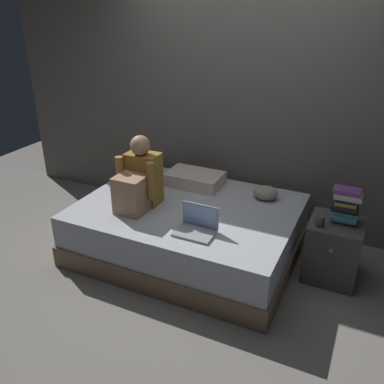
{
  "coord_description": "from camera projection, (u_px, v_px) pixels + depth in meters",
  "views": [
    {
      "loc": [
        1.28,
        -2.73,
        2.23
      ],
      "look_at": [
        -0.06,
        0.1,
        0.75
      ],
      "focal_mm": 38.38,
      "sensor_mm": 36.0,
      "label": 1
    }
  ],
  "objects": [
    {
      "name": "ground_plane",
      "position": [
        194.0,
        273.0,
        3.68
      ],
      "size": [
        8.0,
        8.0,
        0.0
      ],
      "primitive_type": "plane",
      "color": "gray"
    },
    {
      "name": "wall_back",
      "position": [
        245.0,
        96.0,
        4.08
      ],
      "size": [
        5.6,
        0.1,
        2.7
      ],
      "primitive_type": "cube",
      "color": "#605B56",
      "rests_on": "ground_plane"
    },
    {
      "name": "bed",
      "position": [
        188.0,
        229.0,
        3.9
      ],
      "size": [
        2.0,
        1.5,
        0.5
      ],
      "color": "#7A6047",
      "rests_on": "ground_plane"
    },
    {
      "name": "nightstand",
      "position": [
        333.0,
        250.0,
        3.53
      ],
      "size": [
        0.44,
        0.46,
        0.54
      ],
      "color": "#474442",
      "rests_on": "ground_plane"
    },
    {
      "name": "person_sitting",
      "position": [
        139.0,
        181.0,
        3.68
      ],
      "size": [
        0.39,
        0.44,
        0.66
      ],
      "color": "olive",
      "rests_on": "bed"
    },
    {
      "name": "laptop",
      "position": [
        197.0,
        226.0,
        3.34
      ],
      "size": [
        0.32,
        0.23,
        0.22
      ],
      "color": "#9EA0A5",
      "rests_on": "bed"
    },
    {
      "name": "pillow",
      "position": [
        195.0,
        179.0,
        4.18
      ],
      "size": [
        0.56,
        0.36,
        0.13
      ],
      "primitive_type": "cube",
      "color": "beige",
      "rests_on": "bed"
    },
    {
      "name": "book_stack",
      "position": [
        346.0,
        205.0,
        3.37
      ],
      "size": [
        0.23,
        0.17,
        0.3
      ],
      "color": "teal",
      "rests_on": "nightstand"
    },
    {
      "name": "mug",
      "position": [
        320.0,
        221.0,
        3.35
      ],
      "size": [
        0.08,
        0.08,
        0.09
      ],
      "primitive_type": "cylinder",
      "color": "#3D3D42",
      "rests_on": "nightstand"
    },
    {
      "name": "clothes_pile",
      "position": [
        266.0,
        193.0,
        3.89
      ],
      "size": [
        0.23,
        0.2,
        0.13
      ],
      "color": "gray",
      "rests_on": "bed"
    }
  ]
}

